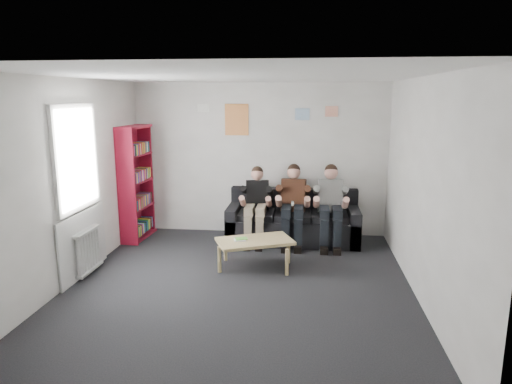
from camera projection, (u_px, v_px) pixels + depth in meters
room_shell at (238, 186)px, 5.72m from camera, size 5.00×5.00×5.00m
sofa at (293, 223)px, 7.88m from camera, size 2.23×0.91×0.86m
bookshelf at (137, 183)px, 7.89m from camera, size 0.30×0.89×1.97m
coffee_table at (255, 243)px, 6.60m from camera, size 1.06×0.58×0.42m
game_cases at (241, 239)px, 6.57m from camera, size 0.19×0.15×0.03m
person_left at (256, 205)px, 7.69m from camera, size 0.38×0.82×1.29m
person_middle at (293, 205)px, 7.61m from camera, size 0.41×0.87×1.34m
person_right at (331, 206)px, 7.54m from camera, size 0.41×0.88×1.35m
radiator at (89, 250)px, 6.36m from camera, size 0.10×0.64×0.60m
window at (80, 203)px, 6.22m from camera, size 0.05×1.30×2.36m
poster_large at (237, 120)px, 8.03m from camera, size 0.42×0.01×0.55m
poster_blue at (302, 114)px, 7.89m from camera, size 0.25×0.01×0.20m
poster_pink at (332, 111)px, 7.82m from camera, size 0.22×0.01×0.18m
poster_sign at (203, 108)px, 8.06m from camera, size 0.20×0.01×0.14m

